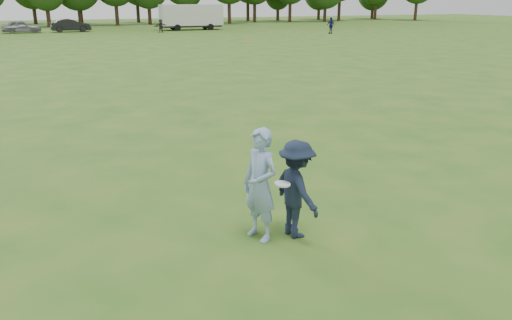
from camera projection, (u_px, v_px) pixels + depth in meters
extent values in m
plane|color=#275718|center=(226.00, 251.00, 8.20)|extent=(200.00, 200.00, 0.00)
imported|color=#819EC7|center=(260.00, 185.00, 8.37)|extent=(0.69, 0.83, 1.95)
imported|color=#172033|center=(297.00, 189.00, 8.50)|extent=(0.76, 1.18, 1.72)
imported|color=navy|center=(331.00, 25.00, 58.42)|extent=(0.78, 1.19, 1.87)
imported|color=#282828|center=(161.00, 26.00, 60.36)|extent=(1.51, 0.70, 1.57)
imported|color=gray|center=(22.00, 27.00, 59.30)|extent=(4.43, 1.90, 1.49)
imported|color=black|center=(71.00, 25.00, 61.32)|extent=(4.82, 2.11, 1.54)
cone|color=orange|center=(246.00, 40.00, 47.58)|extent=(0.28, 0.28, 0.30)
cylinder|color=white|center=(282.00, 184.00, 8.22)|extent=(0.28, 0.28, 0.06)
cube|color=silver|center=(191.00, 15.00, 64.80)|extent=(8.00, 2.50, 2.60)
cube|color=black|center=(192.00, 26.00, 65.23)|extent=(7.60, 2.30, 0.25)
cylinder|color=black|center=(178.00, 28.00, 63.37)|extent=(0.80, 0.25, 0.80)
cylinder|color=black|center=(173.00, 27.00, 65.56)|extent=(0.80, 0.25, 0.80)
cylinder|color=black|center=(211.00, 27.00, 64.96)|extent=(0.80, 0.25, 0.80)
cylinder|color=black|center=(205.00, 26.00, 67.16)|extent=(0.80, 0.25, 0.80)
cube|color=#333333|center=(158.00, 26.00, 63.62)|extent=(1.20, 0.15, 0.12)
cylinder|color=#332114|center=(48.00, 16.00, 71.08)|extent=(0.56, 0.56, 3.01)
cylinder|color=#332114|center=(80.00, 15.00, 74.74)|extent=(0.56, 0.56, 3.23)
cylinder|color=#332114|center=(117.00, 12.00, 76.53)|extent=(0.56, 0.56, 3.77)
cylinder|color=#332114|center=(150.00, 13.00, 78.98)|extent=(0.56, 0.56, 3.33)
cylinder|color=#332114|center=(187.00, 13.00, 81.46)|extent=(0.56, 0.56, 3.22)
cylinder|color=#332114|center=(229.00, 10.00, 80.99)|extent=(0.56, 0.56, 4.15)
cylinder|color=#332114|center=(255.00, 10.00, 86.26)|extent=(0.56, 0.56, 3.95)
cylinder|color=#332114|center=(290.00, 10.00, 87.27)|extent=(0.56, 0.56, 3.90)
cylinder|color=#332114|center=(325.00, 12.00, 88.58)|extent=(0.56, 0.56, 3.16)
cylinder|color=#332114|center=(339.00, 9.00, 92.13)|extent=(0.56, 0.56, 4.29)
cylinder|color=#332114|center=(375.00, 10.00, 96.91)|extent=(0.56, 0.56, 3.68)
cylinder|color=#332114|center=(416.00, 9.00, 93.72)|extent=(0.56, 0.56, 3.96)
cylinder|color=#332114|center=(35.00, 13.00, 79.76)|extent=(0.56, 0.56, 3.28)
cylinder|color=#332114|center=(81.00, 14.00, 80.95)|extent=(0.56, 0.56, 3.11)
cylinder|color=#332114|center=(138.00, 12.00, 85.54)|extent=(0.56, 0.56, 3.50)
cylinder|color=#332114|center=(181.00, 10.00, 88.84)|extent=(0.56, 0.56, 3.80)
cylinder|color=#332114|center=(248.00, 10.00, 91.66)|extent=(0.56, 0.56, 3.84)
cylinder|color=#332114|center=(278.00, 13.00, 92.84)|extent=(0.56, 0.56, 2.58)
cylinder|color=#332114|center=(319.00, 12.00, 97.52)|extent=(0.56, 0.56, 2.62)
cylinder|color=#332114|center=(372.00, 12.00, 100.55)|extent=(0.56, 0.56, 2.54)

